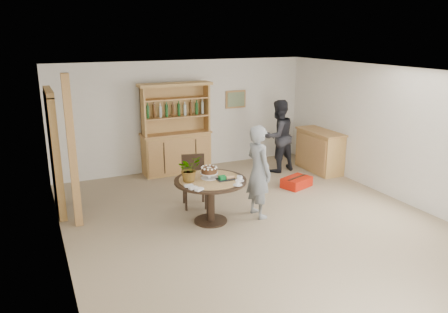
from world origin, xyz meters
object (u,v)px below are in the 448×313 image
(teen_boy, at_px, (258,172))
(adult_person, at_px, (278,136))
(hutch, at_px, (176,143))
(sideboard, at_px, (320,151))
(dining_table, at_px, (210,188))
(red_suitcase, at_px, (296,182))
(dining_chair, at_px, (194,177))

(teen_boy, distance_m, adult_person, 2.65)
(hutch, relative_size, teen_boy, 1.26)
(sideboard, height_order, dining_table, sideboard)
(hutch, height_order, red_suitcase, hutch)
(dining_chair, xyz_separation_m, red_suitcase, (2.27, 0.03, -0.43))
(dining_table, bearing_deg, red_suitcase, 20.45)
(teen_boy, bearing_deg, adult_person, -43.09)
(red_suitcase, bearing_deg, hutch, 114.62)
(adult_person, bearing_deg, sideboard, 147.30)
(sideboard, distance_m, dining_chair, 3.46)
(dining_table, bearing_deg, dining_chair, 88.70)
(sideboard, xyz_separation_m, dining_chair, (-3.37, -0.76, 0.06))
(dining_table, height_order, teen_boy, teen_boy)
(sideboard, height_order, teen_boy, teen_boy)
(teen_boy, distance_m, red_suitcase, 1.87)
(sideboard, relative_size, teen_boy, 0.78)
(dining_chair, distance_m, adult_person, 2.75)
(dining_chair, distance_m, teen_boy, 1.27)
(adult_person, bearing_deg, red_suitcase, 69.81)
(teen_boy, relative_size, adult_person, 0.98)
(red_suitcase, bearing_deg, adult_person, 59.49)
(hutch, height_order, dining_chair, hutch)
(hutch, xyz_separation_m, adult_person, (2.15, -0.86, 0.14))
(adult_person, bearing_deg, teen_boy, 41.83)
(dining_chair, relative_size, adult_person, 0.57)
(hutch, xyz_separation_m, teen_boy, (0.50, -2.93, 0.12))
(dining_table, relative_size, dining_chair, 1.27)
(dining_table, height_order, red_suitcase, dining_table)
(dining_table, bearing_deg, hutch, 82.89)
(hutch, bearing_deg, adult_person, -21.82)
(adult_person, bearing_deg, dining_chair, 15.11)
(dining_table, xyz_separation_m, red_suitcase, (2.29, 0.85, -0.50))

